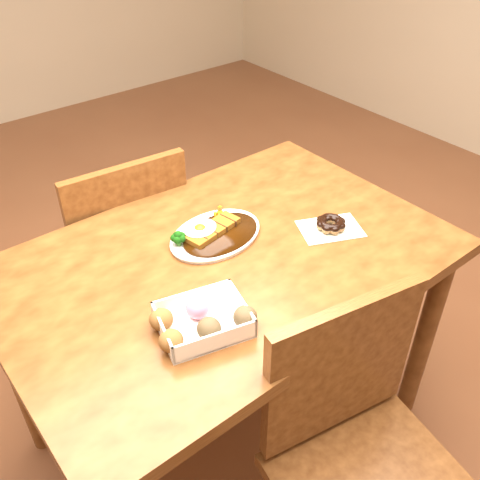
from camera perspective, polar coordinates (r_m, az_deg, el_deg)
ground at (r=1.99m, az=-1.09°, el=-18.87°), size 6.00×6.00×0.00m
table at (r=1.50m, az=-1.38°, el=-4.66°), size 1.20×0.80×0.75m
chair_far at (r=1.95m, az=-12.40°, el=-0.97°), size 0.46×0.46×0.87m
chair_near at (r=1.39m, az=12.99°, el=-21.82°), size 0.49×0.49×0.87m
katsu_curry_plate at (r=1.49m, az=-2.85°, el=0.73°), size 0.30×0.23×0.06m
donut_box at (r=1.22m, az=-4.14°, el=-8.57°), size 0.24×0.20×0.06m
pon_de_ring at (r=1.54m, az=9.66°, el=1.69°), size 0.21×0.18×0.03m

